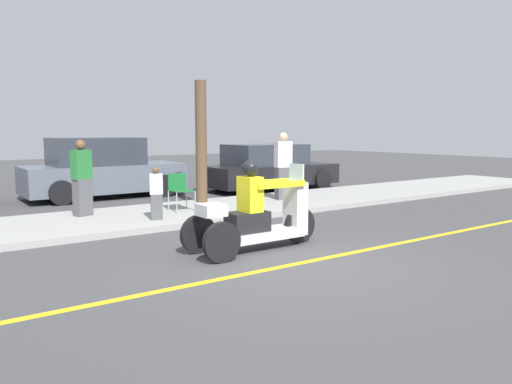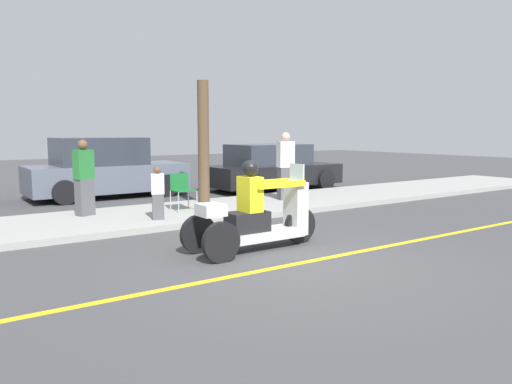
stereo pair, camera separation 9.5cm
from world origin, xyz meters
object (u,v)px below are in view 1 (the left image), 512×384
spectator_with_child (82,179)px  parked_car_lot_far (269,168)px  spectator_mid_group (283,167)px  parked_car_lot_right (102,170)px  folding_chair_set_back (180,188)px  motorcycle_trike (256,218)px  tree_trunk (201,142)px  spectator_near_curb (156,194)px

spectator_with_child → parked_car_lot_far: 6.91m
spectator_mid_group → parked_car_lot_right: (-3.37, 3.99, -0.16)m
spectator_mid_group → folding_chair_set_back: (-2.96, -0.01, -0.33)m
spectator_mid_group → motorcycle_trike: bearing=-133.2°
tree_trunk → spectator_mid_group: bearing=-23.5°
parked_car_lot_right → tree_trunk: bearing=-65.3°
folding_chair_set_back → motorcycle_trike: bearing=-97.7°
spectator_near_curb → parked_car_lot_right: parked_car_lot_right is taller
motorcycle_trike → spectator_mid_group: 5.05m
spectator_near_curb → spectator_mid_group: bearing=12.3°
spectator_near_curb → spectator_with_child: bearing=128.6°
motorcycle_trike → parked_car_lot_right: 7.67m
motorcycle_trike → parked_car_lot_right: (0.07, 7.66, 0.28)m
motorcycle_trike → spectator_with_child: 4.43m
spectator_near_curb → folding_chair_set_back: size_ratio=1.30×
folding_chair_set_back → parked_car_lot_right: (-0.42, 4.01, 0.16)m
spectator_mid_group → folding_chair_set_back: 2.97m
folding_chair_set_back → tree_trunk: (1.04, 0.85, 0.99)m
motorcycle_trike → tree_trunk: tree_trunk is taller
spectator_near_curb → folding_chair_set_back: 1.25m
parked_car_lot_right → parked_car_lot_far: parked_car_lot_right is taller
spectator_near_curb → parked_car_lot_right: 4.87m
spectator_mid_group → folding_chair_set_back: bearing=-179.7°
spectator_with_child → motorcycle_trike: bearing=-70.1°
spectator_mid_group → parked_car_lot_far: 3.16m
spectator_near_curb → parked_car_lot_right: size_ratio=0.24×
parked_car_lot_far → tree_trunk: tree_trunk is taller
spectator_near_curb → parked_car_lot_far: (5.47, 3.57, 0.06)m
spectator_mid_group → spectator_near_curb: bearing=-167.7°
spectator_mid_group → spectator_with_child: (-4.95, 0.48, -0.07)m
tree_trunk → folding_chair_set_back: bearing=-140.6°
spectator_mid_group → parked_car_lot_right: size_ratio=0.40×
parked_car_lot_far → parked_car_lot_right: bearing=165.6°
parked_car_lot_right → tree_trunk: (1.45, -3.16, 0.83)m
tree_trunk → spectator_with_child: bearing=-173.3°
spectator_mid_group → spectator_near_curb: 3.99m
motorcycle_trike → folding_chair_set_back: size_ratio=2.87×
spectator_with_child → parked_car_lot_far: bearing=18.9°
spectator_near_curb → tree_trunk: bearing=40.5°
spectator_mid_group → parked_car_lot_right: 5.23m
spectator_with_child → parked_car_lot_right: bearing=65.8°
spectator_near_curb → folding_chair_set_back: bearing=41.8°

